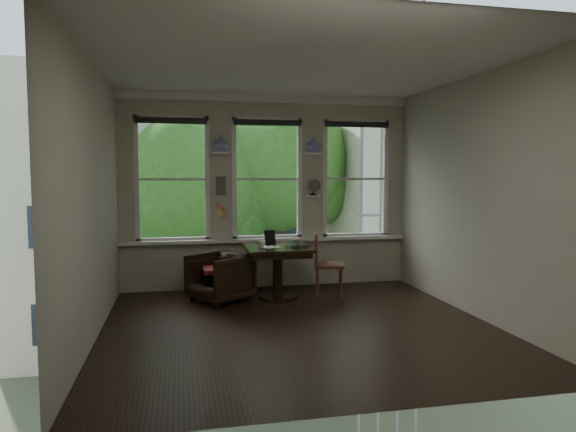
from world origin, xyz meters
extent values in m
plane|color=black|center=(0.00, 0.00, 0.00)|extent=(4.50, 4.50, 0.00)
plane|color=silver|center=(0.00, 0.00, 3.00)|extent=(4.50, 4.50, 0.00)
plane|color=beige|center=(0.00, 2.25, 1.50)|extent=(4.50, 0.00, 4.50)
plane|color=beige|center=(0.00, -2.25, 1.50)|extent=(4.50, 0.00, 4.50)
plane|color=beige|center=(-2.25, 0.00, 1.50)|extent=(0.00, 4.50, 4.50)
plane|color=beige|center=(2.25, 0.00, 1.50)|extent=(0.00, 4.50, 4.50)
cube|color=white|center=(-0.72, 2.15, 2.10)|extent=(0.26, 0.16, 0.03)
cube|color=white|center=(0.72, 2.15, 2.10)|extent=(0.26, 0.16, 0.03)
cube|color=#59544F|center=(-0.72, 2.18, 1.60)|extent=(0.14, 0.06, 0.28)
imported|color=white|center=(-0.72, 2.15, 2.24)|extent=(0.24, 0.24, 0.25)
imported|color=white|center=(0.72, 2.15, 2.24)|extent=(0.24, 0.24, 0.25)
imported|color=black|center=(-0.82, 1.36, 0.34)|extent=(1.02, 1.01, 0.68)
cube|color=maroon|center=(-0.82, 1.36, 0.45)|extent=(0.45, 0.45, 0.06)
imported|color=black|center=(0.24, 1.21, 0.76)|extent=(0.37, 0.29, 0.03)
imported|color=white|center=(-0.24, 1.30, 0.80)|extent=(0.12, 0.12, 0.10)
imported|color=white|center=(0.22, 1.21, 0.80)|extent=(0.13, 0.13, 0.10)
cube|color=black|center=(-0.08, 1.51, 0.86)|extent=(0.17, 0.11, 0.22)
cube|color=silver|center=(-0.12, 1.39, 0.75)|extent=(0.31, 0.36, 0.00)
camera|label=1|loc=(-1.33, -5.72, 1.77)|focal=32.00mm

